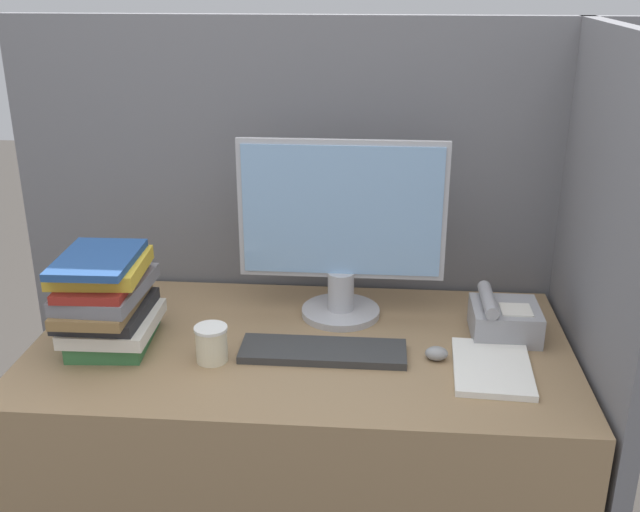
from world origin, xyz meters
The scene contains 10 objects.
cubicle_panel_rear centered at (0.00, 0.80, 0.78)m, with size 1.82×0.04×1.56m.
cubicle_panel_right centered at (0.75, 0.41, 0.78)m, with size 0.04×0.82×1.56m.
desk centered at (0.00, 0.38, 0.38)m, with size 1.42×0.76×0.75m.
monitor centered at (0.09, 0.56, 1.00)m, with size 0.57×0.22×0.51m.
keyboard centered at (0.06, 0.32, 0.76)m, with size 0.43×0.13×0.02m.
mouse centered at (0.35, 0.32, 0.77)m, with size 0.06×0.04×0.04m.
coffee_cup centered at (-0.21, 0.27, 0.80)m, with size 0.08×0.08×0.09m.
book_stack centered at (-0.50, 0.34, 0.88)m, with size 0.25×0.31×0.25m.
desk_telephone centered at (0.54, 0.47, 0.80)m, with size 0.18×0.18×0.12m.
paper_pile centered at (0.49, 0.27, 0.76)m, with size 0.20×0.28×0.02m.
Camera 1 is at (0.19, -1.37, 1.69)m, focal length 42.00 mm.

